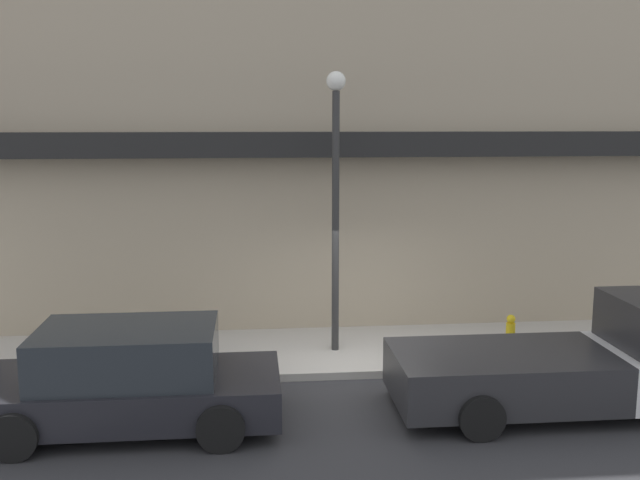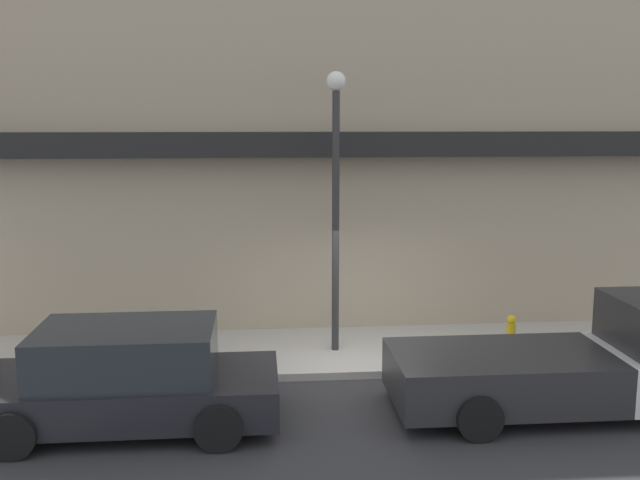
{
  "view_description": "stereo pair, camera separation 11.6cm",
  "coord_description": "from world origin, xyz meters",
  "px_view_note": "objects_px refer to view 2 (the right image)",
  "views": [
    {
      "loc": [
        -1.94,
        -11.96,
        4.57
      ],
      "look_at": [
        -0.67,
        1.12,
        2.34
      ],
      "focal_mm": 40.0,
      "sensor_mm": 36.0,
      "label": 1
    },
    {
      "loc": [
        -1.83,
        -11.97,
        4.57
      ],
      "look_at": [
        -0.67,
        1.12,
        2.34
      ],
      "focal_mm": 40.0,
      "sensor_mm": 36.0,
      "label": 2
    }
  ],
  "objects_px": {
    "pickup_truck": "(596,362)",
    "fire_hydrant": "(511,334)",
    "street_lamp": "(336,179)",
    "parked_car": "(127,379)"
  },
  "relations": [
    {
      "from": "pickup_truck",
      "to": "fire_hydrant",
      "type": "relative_size",
      "value": 7.91
    },
    {
      "from": "fire_hydrant",
      "to": "street_lamp",
      "type": "xyz_separation_m",
      "value": [
        -3.36,
        0.41,
        2.98
      ]
    },
    {
      "from": "street_lamp",
      "to": "pickup_truck",
      "type": "bearing_deg",
      "value": -37.09
    },
    {
      "from": "parked_car",
      "to": "fire_hydrant",
      "type": "xyz_separation_m",
      "value": [
        6.81,
        2.49,
        -0.25
      ]
    },
    {
      "from": "pickup_truck",
      "to": "street_lamp",
      "type": "distance_m",
      "value": 5.52
    },
    {
      "from": "pickup_truck",
      "to": "fire_hydrant",
      "type": "distance_m",
      "value": 2.55
    },
    {
      "from": "parked_car",
      "to": "street_lamp",
      "type": "height_order",
      "value": "street_lamp"
    },
    {
      "from": "parked_car",
      "to": "street_lamp",
      "type": "distance_m",
      "value": 5.27
    },
    {
      "from": "parked_car",
      "to": "fire_hydrant",
      "type": "distance_m",
      "value": 7.26
    },
    {
      "from": "pickup_truck",
      "to": "street_lamp",
      "type": "height_order",
      "value": "street_lamp"
    }
  ]
}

